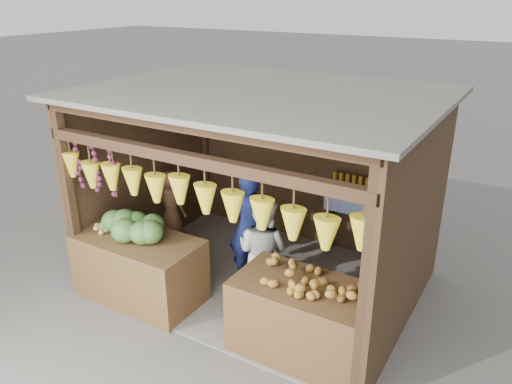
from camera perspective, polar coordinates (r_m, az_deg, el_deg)
ground at (r=7.10m, az=0.47°, el=-10.10°), size 80.00×80.00×0.00m
stall_structure at (r=6.35m, az=0.06°, el=2.64°), size 4.30×3.30×2.66m
back_shelf at (r=7.36m, az=12.70°, el=-1.75°), size 1.25×0.32×1.32m
counter_left at (r=6.72m, az=-13.16°, el=-8.44°), size 1.64×0.85×0.86m
counter_right at (r=5.64m, az=5.50°, el=-14.34°), size 1.54×0.85×0.88m
stool at (r=7.94m, az=-9.31°, el=-5.53°), size 0.29×0.29×0.27m
man_standing at (r=6.65m, az=-0.74°, el=-4.14°), size 0.69×0.53×1.68m
woman_standing at (r=6.31m, az=0.78°, el=-6.80°), size 0.74×0.59×1.46m
vendor_seated at (r=7.67m, az=-9.60°, el=-1.22°), size 0.55×0.41×1.03m
melon_pile at (r=6.51m, az=-13.63°, el=-3.65°), size 1.00×0.50×0.32m
tanfruit_pile at (r=6.84m, az=-17.15°, el=-3.60°), size 0.34×0.40×0.13m
mango_pile at (r=5.30m, az=6.46°, el=-9.80°), size 1.40×0.64×0.22m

